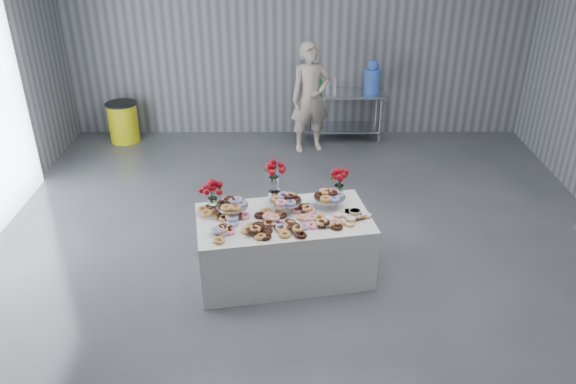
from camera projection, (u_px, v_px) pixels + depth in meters
name	position (u px, v px, depth m)	size (l,w,h in m)	color
ground	(303.00, 280.00, 6.39)	(9.00, 9.00, 0.00)	#3C3F45
room_walls	(278.00, 46.00, 5.21)	(8.04, 9.04, 4.02)	gray
display_table	(284.00, 246.00, 6.33)	(1.90, 1.00, 0.75)	white
prep_table	(341.00, 107.00, 9.72)	(1.50, 0.60, 0.90)	silver
donut_mounds	(284.00, 216.00, 6.09)	(1.80, 0.80, 0.09)	#D79E4F
cake_stand_left	(232.00, 204.00, 6.14)	(0.36, 0.36, 0.17)	silver
cake_stand_mid	(286.00, 199.00, 6.23)	(0.36, 0.36, 0.17)	silver
cake_stand_right	(329.00, 196.00, 6.31)	(0.36, 0.36, 0.17)	silver
danish_pile	(354.00, 214.00, 6.12)	(0.48, 0.48, 0.11)	white
bouquet_left	(212.00, 189.00, 6.12)	(0.26, 0.26, 0.42)	white
bouquet_right	(340.00, 176.00, 6.39)	(0.26, 0.26, 0.42)	white
bouquet_center	(274.00, 173.00, 6.28)	(0.26, 0.26, 0.57)	silver
water_jug	(372.00, 77.00, 9.47)	(0.28, 0.28, 0.55)	#4576EB
drink_bottles	(324.00, 86.00, 9.44)	(0.54, 0.08, 0.27)	#268C33
person	(310.00, 98.00, 9.25)	(0.67, 0.44, 1.84)	#CC8C93
trash_barrel	(123.00, 122.00, 9.84)	(0.54, 0.54, 0.70)	yellow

